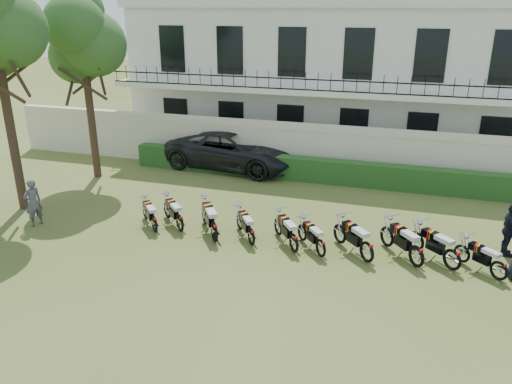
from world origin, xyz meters
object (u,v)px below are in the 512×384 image
motorcycle_8 (453,255)px  officer_5 (509,230)px  motorcycle_2 (214,227)px  inspector (33,203)px  motorcycle_5 (321,244)px  tree_west_near (83,37)px  motorcycle_0 (154,220)px  motorcycle_7 (417,251)px  motorcycle_3 (251,233)px  motorcycle_1 (180,219)px  suv (233,150)px  motorcycle_6 (367,247)px  motorcycle_4 (294,239)px  motorcycle_9 (500,266)px

motorcycle_8 → officer_5: bearing=-4.0°
motorcycle_2 → inspector: bearing=150.4°
motorcycle_5 → motorcycle_8: bearing=-35.2°
tree_west_near → motorcycle_2: 10.18m
motorcycle_0 → motorcycle_7: bearing=-42.1°
motorcycle_3 → motorcycle_1: bearing=137.8°
tree_west_near → officer_5: (16.07, -2.79, -5.06)m
motorcycle_7 → officer_5: officer_5 is taller
motorcycle_8 → suv: size_ratio=0.24×
motorcycle_7 → motorcycle_2: bearing=143.0°
motorcycle_3 → motorcycle_7: (4.94, 0.08, 0.07)m
motorcycle_6 → motorcycle_5: bearing=139.8°
motorcycle_4 → motorcycle_5: (0.83, -0.03, -0.04)m
tree_west_near → motorcycle_5: tree_west_near is taller
motorcycle_0 → motorcycle_9: 10.47m
motorcycle_6 → officer_5: (3.98, 1.73, 0.32)m
motorcycle_0 → motorcycle_9: (10.47, 0.03, -0.01)m
motorcycle_5 → motorcycle_8: size_ratio=0.92×
motorcycle_3 → inspector: size_ratio=0.90×
tree_west_near → motorcycle_7: bearing=-18.1°
motorcycle_4 → motorcycle_8: (4.53, 0.27, 0.03)m
motorcycle_5 → inspector: size_ratio=0.84×
motorcycle_5 → motorcycle_9: (4.90, 0.10, -0.00)m
motorcycle_9 → tree_west_near: bearing=114.9°
suv → inspector: bearing=158.0°
tree_west_near → motorcycle_5: 12.89m
tree_west_near → motorcycle_9: tree_west_near is taller
motorcycle_7 → motorcycle_6: bearing=146.4°
officer_5 → motorcycle_2: bearing=95.1°
motorcycle_1 → motorcycle_5: motorcycle_1 is taller
motorcycle_0 → inspector: bearing=145.8°
tree_west_near → suv: size_ratio=1.27×
tree_west_near → motorcycle_3: 11.06m
motorcycle_7 → suv: (-8.19, 7.35, 0.34)m
motorcycle_0 → motorcycle_9: motorcycle_0 is taller
tree_west_near → motorcycle_8: tree_west_near is taller
motorcycle_3 → motorcycle_4: bearing=-39.5°
motorcycle_4 → motorcycle_5: 0.83m
motorcycle_5 → motorcycle_9: 4.90m
motorcycle_6 → officer_5: size_ratio=0.93×
inspector → officer_5: bearing=121.2°
motorcycle_0 → motorcycle_3: motorcycle_3 is taller
motorcycle_0 → tree_west_near: bearing=96.0°
motorcycle_8 → motorcycle_4: bearing=136.8°
motorcycle_9 → motorcycle_1: bearing=129.2°
motorcycle_3 → motorcycle_9: bearing=-36.3°
motorcycle_5 → officer_5: officer_5 is taller
motorcycle_2 → motorcycle_8: 7.11m
officer_5 → motorcycle_4: bearing=99.4°
officer_5 → motorcycle_6: bearing=107.0°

